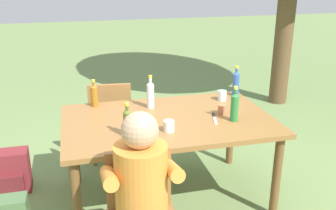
% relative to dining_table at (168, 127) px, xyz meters
% --- Properties ---
extents(ground_plane, '(24.00, 24.00, 0.00)m').
position_rel_dining_table_xyz_m(ground_plane, '(0.00, 0.00, -0.68)').
color(ground_plane, '#6B844C').
extents(dining_table, '(1.72, 1.09, 0.76)m').
position_rel_dining_table_xyz_m(dining_table, '(0.00, 0.00, 0.00)').
color(dining_table, olive).
rests_on(dining_table, ground_plane).
extents(chair_far_left, '(0.48, 0.48, 0.87)m').
position_rel_dining_table_xyz_m(chair_far_left, '(-0.40, 0.84, -0.19)').
color(chair_far_left, olive).
rests_on(chair_far_left, ground_plane).
extents(person_in_white_shirt, '(0.47, 0.61, 1.18)m').
position_rel_dining_table_xyz_m(person_in_white_shirt, '(-0.39, -0.95, -0.02)').
color(person_in_white_shirt, orange).
rests_on(person_in_white_shirt, ground_plane).
extents(bottle_clear, '(0.06, 0.06, 0.30)m').
position_rel_dining_table_xyz_m(bottle_clear, '(-0.09, 0.29, 0.21)').
color(bottle_clear, white).
rests_on(bottle_clear, dining_table).
extents(bottle_olive, '(0.06, 0.06, 0.26)m').
position_rel_dining_table_xyz_m(bottle_olive, '(-0.37, -0.26, 0.19)').
color(bottle_olive, '#566623').
rests_on(bottle_olive, dining_table).
extents(bottle_blue, '(0.06, 0.06, 0.30)m').
position_rel_dining_table_xyz_m(bottle_blue, '(0.78, 0.42, 0.21)').
color(bottle_blue, '#2D56A3').
rests_on(bottle_blue, dining_table).
extents(bottle_green, '(0.06, 0.06, 0.29)m').
position_rel_dining_table_xyz_m(bottle_green, '(0.51, -0.17, 0.21)').
color(bottle_green, '#287A38').
rests_on(bottle_green, dining_table).
extents(bottle_amber, '(0.06, 0.06, 0.25)m').
position_rel_dining_table_xyz_m(bottle_amber, '(-0.57, 0.46, 0.19)').
color(bottle_amber, '#996019').
rests_on(bottle_amber, dining_table).
extents(cup_white, '(0.08, 0.08, 0.09)m').
position_rel_dining_table_xyz_m(cup_white, '(-0.06, -0.25, 0.12)').
color(cup_white, white).
rests_on(cup_white, dining_table).
extents(cup_terracotta, '(0.07, 0.07, 0.08)m').
position_rel_dining_table_xyz_m(cup_terracotta, '(0.47, -0.01, 0.12)').
color(cup_terracotta, '#BC6B47').
rests_on(cup_terracotta, dining_table).
extents(cup_glass, '(0.08, 0.08, 0.09)m').
position_rel_dining_table_xyz_m(cup_glass, '(0.61, 0.32, 0.13)').
color(cup_glass, silver).
rests_on(cup_glass, dining_table).
extents(table_knife, '(0.08, 0.24, 0.01)m').
position_rel_dining_table_xyz_m(table_knife, '(0.38, -0.09, 0.08)').
color(table_knife, silver).
rests_on(table_knife, dining_table).
extents(backpack_by_far_side, '(0.31, 0.25, 0.40)m').
position_rel_dining_table_xyz_m(backpack_by_far_side, '(-1.34, 0.44, -0.49)').
color(backpack_by_far_side, maroon).
rests_on(backpack_by_far_side, ground_plane).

